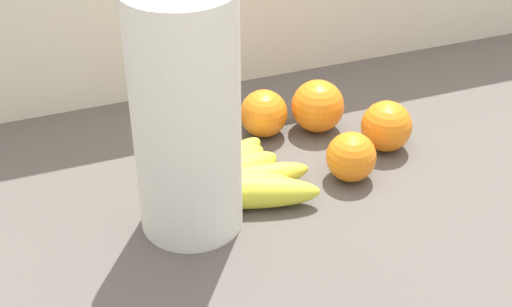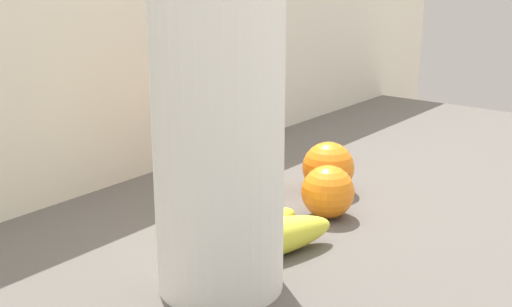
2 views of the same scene
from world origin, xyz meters
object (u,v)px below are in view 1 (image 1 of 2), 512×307
Objects in this scene: orange_front at (264,113)px; orange_back_left at (318,106)px; orange_far_right at (386,126)px; orange_right at (350,157)px; banana_bunch at (229,182)px; paper_towel_roll at (186,116)px.

orange_back_left is at bearing -10.36° from orange_front.
orange_far_right is 0.09m from orange_right.
orange_back_left reaches higher than orange_right.
orange_back_left reaches higher than banana_bunch.
orange_back_left is 0.23× the size of paper_towel_roll.
orange_right is (-0.01, -0.13, -0.01)m from orange_back_left.
paper_towel_roll is at bearing -134.52° from orange_front.
paper_towel_roll is at bearing -148.49° from orange_back_left.
banana_bunch is at bearing 172.85° from orange_right.
orange_front is 0.17m from orange_far_right.
orange_right is at bearing -149.09° from orange_far_right.
banana_bunch is at bearing -127.52° from orange_front.
paper_towel_roll is (-0.06, -0.03, 0.13)m from banana_bunch.
paper_towel_roll reaches higher than orange_front.
orange_right is at bearing -7.15° from banana_bunch.
orange_far_right is 1.08× the size of orange_right.
banana_bunch is at bearing 29.59° from paper_towel_roll.
orange_back_left is at bearing 130.27° from orange_far_right.
banana_bunch is at bearing -147.84° from orange_back_left.
orange_front is at bearing 147.09° from orange_far_right.
orange_front is 0.25m from paper_towel_roll.
orange_front is 0.96× the size of orange_far_right.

